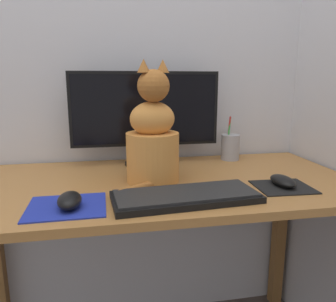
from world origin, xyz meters
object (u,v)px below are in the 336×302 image
monitor (146,114)px  computer_mouse_right (283,181)px  computer_mouse_left (70,200)px  cat (153,138)px  pen_cup (230,147)px  keyboard (186,196)px

monitor → computer_mouse_right: (0.39, -0.36, -0.18)m
computer_mouse_left → monitor: bearing=59.3°
cat → pen_cup: (0.36, 0.24, -0.09)m
keyboard → cat: bearing=104.8°
cat → pen_cup: cat is taller
cat → computer_mouse_right: bearing=-31.0°
cat → pen_cup: size_ratio=2.16×
computer_mouse_left → computer_mouse_right: bearing=5.8°
pen_cup → cat: bearing=-146.2°
keyboard → cat: 0.24m
keyboard → computer_mouse_right: 0.34m
keyboard → computer_mouse_right: computer_mouse_right is taller
cat → pen_cup: 0.45m
computer_mouse_right → pen_cup: bearing=94.9°
pen_cup → computer_mouse_left: bearing=-144.2°
computer_mouse_right → pen_cup: pen_cup is taller
keyboard → pen_cup: (0.30, 0.44, 0.04)m
monitor → pen_cup: size_ratio=3.17×
monitor → keyboard: monitor is taller
computer_mouse_left → computer_mouse_right: computer_mouse_left is taller
computer_mouse_left → cat: (0.25, 0.20, 0.12)m
cat → keyboard: bearing=-83.5°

